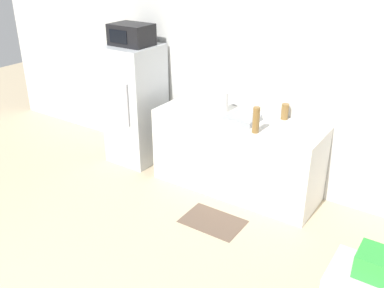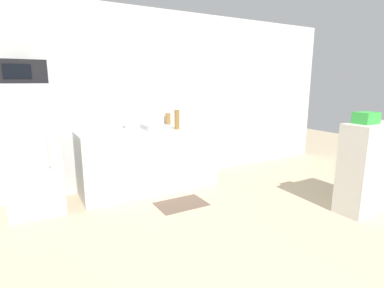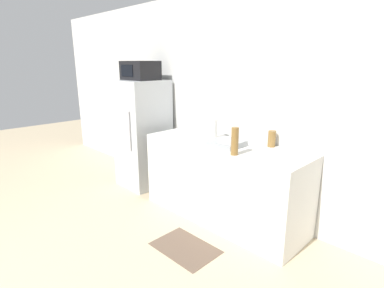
# 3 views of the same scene
# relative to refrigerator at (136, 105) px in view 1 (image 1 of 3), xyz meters

# --- Properties ---
(wall_back) EXTENTS (8.00, 0.06, 2.60)m
(wall_back) POSITION_rel_refrigerator_xyz_m (1.22, 0.39, 0.53)
(wall_back) COLOR silver
(wall_back) RESTS_ON ground_plane
(refrigerator) EXTENTS (0.60, 0.66, 1.53)m
(refrigerator) POSITION_rel_refrigerator_xyz_m (0.00, 0.00, 0.00)
(refrigerator) COLOR silver
(refrigerator) RESTS_ON ground_plane
(microwave) EXTENTS (0.49, 0.37, 0.26)m
(microwave) POSITION_rel_refrigerator_xyz_m (-0.00, -0.00, 0.89)
(microwave) COLOR black
(microwave) RESTS_ON refrigerator
(counter) EXTENTS (1.93, 0.66, 0.90)m
(counter) POSITION_rel_refrigerator_xyz_m (1.48, 0.02, -0.32)
(counter) COLOR silver
(counter) RESTS_ON ground_plane
(sink_basin) EXTENTS (0.33, 0.31, 0.06)m
(sink_basin) POSITION_rel_refrigerator_xyz_m (1.56, -0.03, 0.16)
(sink_basin) COLOR #9EA3A8
(sink_basin) RESTS_ON counter
(bottle_tall) EXTENTS (0.07, 0.07, 0.27)m
(bottle_tall) POSITION_rel_refrigerator_xyz_m (1.82, -0.23, 0.27)
(bottle_tall) COLOR olive
(bottle_tall) RESTS_ON counter
(bottle_short) EXTENTS (0.08, 0.08, 0.17)m
(bottle_short) POSITION_rel_refrigerator_xyz_m (1.92, 0.28, 0.22)
(bottle_short) COLOR olive
(bottle_short) RESTS_ON counter
(basket) EXTENTS (0.25, 0.19, 0.13)m
(basket) POSITION_rel_refrigerator_xyz_m (3.37, -1.96, 0.38)
(basket) COLOR green
(basket) RESTS_ON shelf_cabinet
(paper_towel_roll) EXTENTS (0.12, 0.12, 0.23)m
(paper_towel_roll) POSITION_rel_refrigerator_xyz_m (1.24, 0.10, 0.25)
(paper_towel_roll) COLOR white
(paper_towel_roll) RESTS_ON counter
(kitchen_rug) EXTENTS (0.64, 0.43, 0.01)m
(kitchen_rug) POSITION_rel_refrigerator_xyz_m (1.62, -0.72, -0.76)
(kitchen_rug) COLOR brown
(kitchen_rug) RESTS_ON ground_plane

